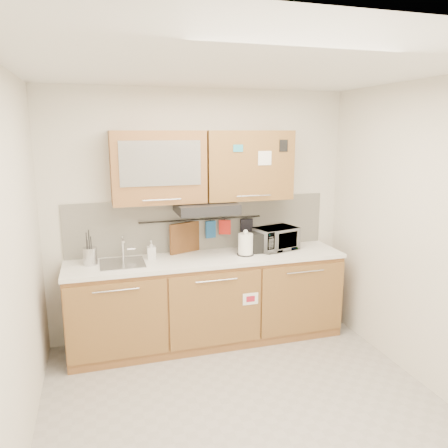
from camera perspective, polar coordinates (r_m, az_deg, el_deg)
floor at (r=3.81m, az=2.85°, el=-22.79°), size 3.20×3.20×0.00m
ceiling at (r=3.15m, az=3.37°, el=19.75°), size 3.20×3.20×0.00m
wall_back at (r=4.65m, az=-3.09°, el=1.20°), size 3.20×0.00×3.20m
wall_left at (r=3.12m, az=-25.97°, el=-5.53°), size 0.00×3.00×3.00m
wall_right at (r=4.06m, az=24.92°, el=-1.55°), size 0.00×3.00×3.00m
base_cabinet at (r=4.62m, az=-2.06°, el=-10.46°), size 2.80×0.64×0.88m
countertop at (r=4.45m, az=-2.10°, el=-4.59°), size 2.82×0.62×0.04m
backsplash at (r=4.66m, az=-3.04°, el=-0.03°), size 2.80×0.02×0.56m
upper_cabinets at (r=4.41m, az=-2.69°, el=7.57°), size 1.82×0.37×0.70m
range_hood at (r=4.39m, az=-2.35°, el=2.15°), size 0.60×0.46×0.10m
sink at (r=4.34m, az=-13.12°, el=-5.01°), size 0.42×0.40×0.26m
utensil_rail at (r=4.61m, az=-2.94°, el=0.60°), size 1.30×0.02×0.02m
utensil_crock at (r=4.37m, az=-17.10°, el=-4.01°), size 0.18×0.18×0.34m
kettle at (r=4.50m, az=2.84°, el=-2.74°), size 0.20×0.19×0.27m
toaster at (r=4.60m, az=3.93°, el=-2.42°), size 0.28×0.18×0.21m
microwave at (r=4.73m, az=6.80°, el=-1.89°), size 0.50×0.40×0.24m
soap_bottle at (r=4.42m, az=-9.47°, el=-3.36°), size 0.09×0.09×0.19m
cutting_board at (r=4.62m, az=-4.92°, el=-2.73°), size 0.37×0.17×0.48m
oven_mitt at (r=4.64m, az=-1.76°, el=-0.71°), size 0.11×0.04×0.18m
dark_pouch at (r=4.76m, az=2.95°, el=-0.59°), size 0.14×0.05×0.21m
pot_holder at (r=4.68m, az=0.11°, el=-0.43°), size 0.12×0.06×0.15m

